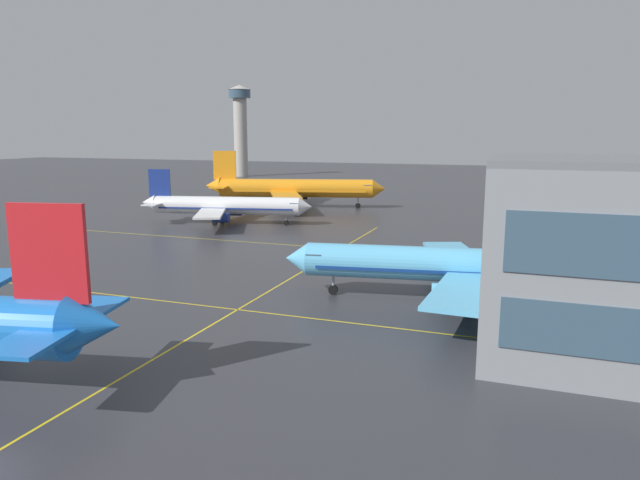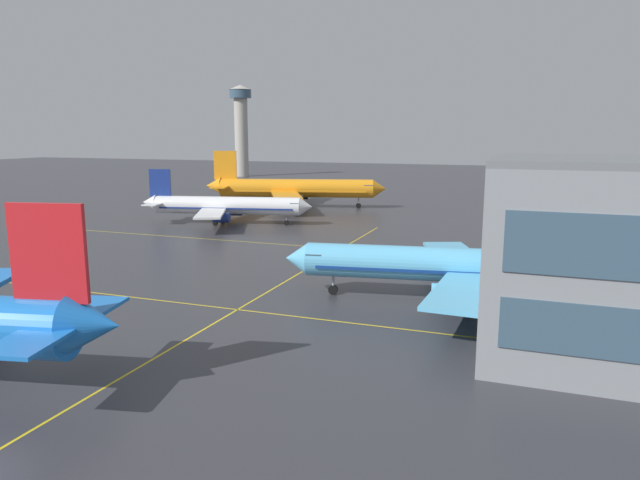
# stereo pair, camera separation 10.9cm
# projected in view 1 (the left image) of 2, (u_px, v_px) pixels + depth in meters

# --- Properties ---
(airliner_second_row) EXTENTS (34.70, 29.58, 10.81)m
(airliner_second_row) POSITION_uv_depth(u_px,v_px,m) (454.00, 265.00, 58.38)
(airliner_second_row) COLOR #5BB7E5
(airliner_second_row) RESTS_ON ground
(airliner_third_row) EXTENTS (32.46, 27.59, 10.17)m
(airliner_third_row) POSITION_uv_depth(u_px,v_px,m) (225.00, 206.00, 108.10)
(airliner_third_row) COLOR white
(airliner_third_row) RESTS_ON ground
(airliner_far_left_stand) EXTENTS (40.70, 34.70, 12.85)m
(airliner_far_left_stand) POSITION_uv_depth(u_px,v_px,m) (293.00, 189.00, 131.82)
(airliner_far_left_stand) COLOR orange
(airliner_far_left_stand) RESTS_ON ground
(taxiway_markings) EXTENTS (124.69, 105.60, 0.01)m
(taxiway_markings) POSITION_uv_depth(u_px,v_px,m) (238.00, 310.00, 56.05)
(taxiway_markings) COLOR yellow
(taxiway_markings) RESTS_ON ground
(control_tower) EXTENTS (8.82, 8.82, 35.05)m
(control_tower) POSITION_uv_depth(u_px,v_px,m) (240.00, 123.00, 224.83)
(control_tower) COLOR #ADA89E
(control_tower) RESTS_ON ground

